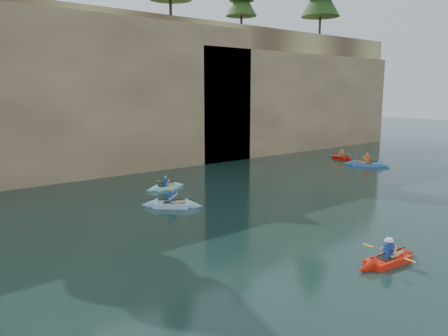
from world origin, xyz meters
TOP-DOWN VIEW (x-y plane):
  - ground at (0.00, 0.00)m, footprint 160.00×160.00m
  - cliff at (0.00, 30.00)m, footprint 70.00×16.00m
  - cliff_slab_center at (2.00, 22.60)m, footprint 24.00×2.40m
  - cliff_slab_east at (22.00, 22.60)m, footprint 26.00×2.40m
  - sea_cave_center at (-4.00, 21.95)m, footprint 3.50×1.00m
  - sea_cave_east at (10.00, 21.95)m, footprint 5.00×1.00m
  - main_kayaker at (1.58, 0.77)m, footprint 3.12×2.10m
  - kayaker_ltblue_near at (-0.23, 11.86)m, footprint 2.86×2.77m
  - kayaker_red_far at (19.99, 16.03)m, footprint 2.14×3.06m
  - kayaker_ltblue_mid at (1.79, 15.75)m, footprint 2.73×2.08m
  - kayaker_blue_east at (18.62, 12.65)m, footprint 2.38×3.63m

SIDE VIEW (x-z plane):
  - ground at x=0.00m, z-range 0.00..0.00m
  - kayaker_ltblue_mid at x=1.79m, z-range -0.39..0.64m
  - kayaker_red_far at x=19.99m, z-range -0.41..0.68m
  - main_kayaker at x=1.58m, z-range -0.42..0.72m
  - kayaker_ltblue_near at x=-0.23m, z-range -0.48..0.79m
  - kayaker_blue_east at x=18.62m, z-range -0.49..0.81m
  - sea_cave_center at x=-4.00m, z-range 0.00..3.20m
  - sea_cave_east at x=10.00m, z-range 0.00..4.50m
  - cliff_slab_east at x=22.00m, z-range 0.00..9.84m
  - cliff_slab_center at x=2.00m, z-range 0.00..11.40m
  - cliff at x=0.00m, z-range 0.00..12.00m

